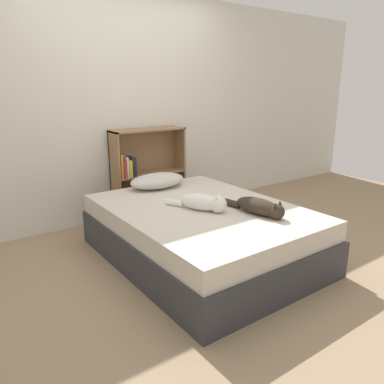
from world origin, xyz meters
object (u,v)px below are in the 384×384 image
object	(u,v)px
cat_light	(204,203)
cat_dark	(260,207)
bed	(202,233)
bookshelf	(145,172)
pillow	(157,181)

from	to	relation	value
cat_light	cat_dark	bearing A→B (deg)	13.63
bed	bookshelf	xyz separation A→B (m)	(0.16, 1.32, 0.29)
bookshelf	cat_light	bearing A→B (deg)	-98.09
bed	cat_light	distance (m)	0.33
bed	cat_light	world-z (taller)	cat_light
cat_light	cat_dark	size ratio (longest dim) A/B	0.84
cat_light	bookshelf	world-z (taller)	bookshelf
pillow	bookshelf	world-z (taller)	bookshelf
cat_dark	cat_light	bearing A→B (deg)	-147.50
cat_dark	pillow	bearing A→B (deg)	-177.30
bookshelf	cat_dark	bearing A→B (deg)	-86.54
bed	cat_light	xyz separation A→B (m)	(-0.04, -0.09, 0.31)
pillow	cat_dark	xyz separation A→B (m)	(0.25, -1.21, -0.01)
bed	cat_dark	xyz separation A→B (m)	(0.26, -0.43, 0.31)
bed	cat_dark	distance (m)	0.59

